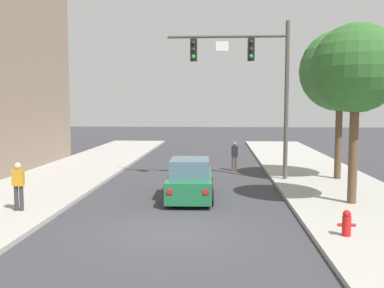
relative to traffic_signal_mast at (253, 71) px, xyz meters
The scene contains 8 objects.
ground_plane 10.45m from the traffic_signal_mast, 109.48° to the right, with size 120.00×120.00×0.00m, color #38383D.
traffic_signal_mast is the anchor object (origin of this frame).
car_lead_green 6.64m from the traffic_signal_mast, 124.82° to the right, with size 1.93×4.29×1.60m.
pedestrian_sidewalk_left_walker 11.64m from the traffic_signal_mast, 140.40° to the right, with size 0.36×0.22×1.64m.
pedestrian_crossing_road 5.58m from the traffic_signal_mast, 102.05° to the left, with size 0.36×0.22×1.64m.
fire_hydrant 10.45m from the traffic_signal_mast, 78.24° to the right, with size 0.48×0.24×0.72m.
street_tree_nearest 6.00m from the traffic_signal_mast, 57.21° to the right, with size 3.17×3.17×6.46m.
street_tree_second 4.16m from the traffic_signal_mast, ahead, with size 3.87×3.87×7.13m.
Camera 1 is at (1.41, -12.35, 3.73)m, focal length 40.32 mm.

